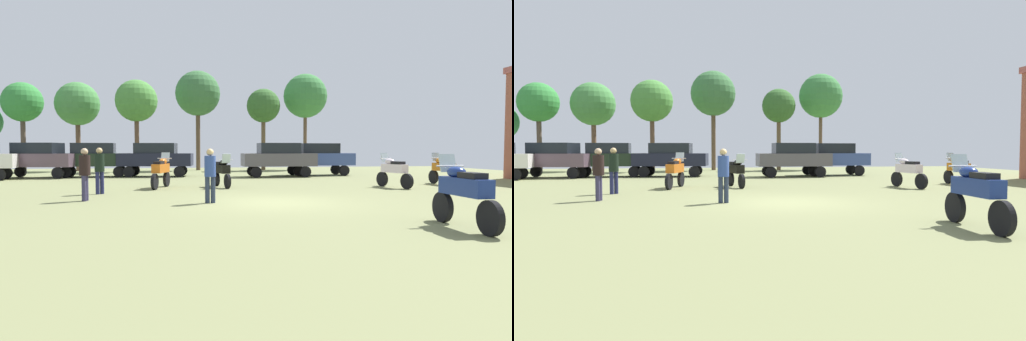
# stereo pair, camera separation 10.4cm
# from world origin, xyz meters

# --- Properties ---
(ground_plane) EXTENTS (44.00, 52.00, 0.02)m
(ground_plane) POSITION_xyz_m (0.00, 0.00, 0.01)
(ground_plane) COLOR olive
(motorcycle_2) EXTENTS (0.75, 2.11, 1.47)m
(motorcycle_2) POSITION_xyz_m (6.10, 4.19, 0.74)
(motorcycle_2) COLOR black
(motorcycle_2) RESTS_ON ground
(motorcycle_3) EXTENTS (0.80, 2.16, 1.49)m
(motorcycle_3) POSITION_xyz_m (-3.60, 5.64, 0.75)
(motorcycle_3) COLOR black
(motorcycle_3) RESTS_ON ground
(motorcycle_4) EXTENTS (0.73, 2.03, 1.44)m
(motorcycle_4) POSITION_xyz_m (-1.05, 5.65, 0.72)
(motorcycle_4) COLOR black
(motorcycle_4) RESTS_ON ground
(motorcycle_5) EXTENTS (0.62, 2.28, 1.51)m
(motorcycle_5) POSITION_xyz_m (2.86, -4.85, 0.76)
(motorcycle_5) COLOR black
(motorcycle_5) RESTS_ON ground
(motorcycle_8) EXTENTS (0.62, 2.13, 1.47)m
(motorcycle_8) POSITION_xyz_m (9.10, 5.26, 0.74)
(motorcycle_8) COLOR black
(motorcycle_8) RESTS_ON ground
(car_1) EXTENTS (4.57, 2.60, 2.00)m
(car_1) POSITION_xyz_m (-10.79, 13.64, 1.19)
(car_1) COLOR black
(car_1) RESTS_ON ground
(car_2) EXTENTS (4.38, 1.99, 2.00)m
(car_2) POSITION_xyz_m (-7.85, 14.09, 1.19)
(car_2) COLOR black
(car_2) RESTS_ON ground
(car_3) EXTENTS (4.32, 1.86, 2.00)m
(car_3) POSITION_xyz_m (5.72, 13.25, 1.19)
(car_3) COLOR black
(car_3) RESTS_ON ground
(car_4) EXTENTS (4.31, 1.82, 2.00)m
(car_4) POSITION_xyz_m (2.95, 12.25, 1.19)
(car_4) COLOR black
(car_4) RESTS_ON ground
(car_6) EXTENTS (4.49, 2.31, 2.00)m
(car_6) POSITION_xyz_m (-4.23, 13.81, 1.19)
(car_6) COLOR black
(car_6) RESTS_ON ground
(person_1) EXTENTS (0.48, 0.48, 1.68)m
(person_1) POSITION_xyz_m (-5.68, 3.54, 1.00)
(person_1) COLOR #20234E
(person_1) RESTS_ON ground
(person_2) EXTENTS (0.35, 0.35, 1.64)m
(person_2) POSITION_xyz_m (-1.93, 0.23, 0.97)
(person_2) COLOR #283249
(person_2) RESTS_ON ground
(person_3) EXTENTS (0.39, 0.39, 1.65)m
(person_3) POSITION_xyz_m (-5.75, 1.43, 0.98)
(person_3) COLOR #322F4F
(person_3) RESTS_ON ground
(tree_1) EXTENTS (2.84, 2.84, 6.47)m
(tree_1) POSITION_xyz_m (-14.00, 20.99, 5.01)
(tree_1) COLOR #4E3F35
(tree_1) RESTS_ON ground
(tree_3) EXTENTS (3.23, 3.23, 6.66)m
(tree_3) POSITION_xyz_m (-10.35, 21.53, 5.02)
(tree_3) COLOR brown
(tree_3) RESTS_ON ground
(tree_4) EXTENTS (3.51, 3.51, 7.77)m
(tree_4) POSITION_xyz_m (-1.40, 21.50, 5.99)
(tree_4) COLOR brown
(tree_4) RESTS_ON ground
(tree_5) EXTENTS (3.03, 3.03, 6.68)m
(tree_5) POSITION_xyz_m (-5.91, 19.81, 5.14)
(tree_5) COLOR brown
(tree_5) RESTS_ON ground
(tree_6) EXTENTS (3.56, 3.56, 7.77)m
(tree_6) POSITION_xyz_m (7.29, 21.37, 5.98)
(tree_6) COLOR brown
(tree_6) RESTS_ON ground
(tree_8) EXTENTS (2.64, 2.64, 6.38)m
(tree_8) POSITION_xyz_m (3.66, 20.64, 5.01)
(tree_8) COLOR brown
(tree_8) RESTS_ON ground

